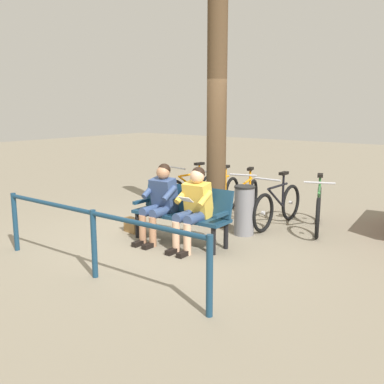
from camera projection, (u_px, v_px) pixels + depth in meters
The scene contains 13 objects.
ground_plane at pixel (168, 240), 7.01m from camera, with size 40.00×40.00×0.00m, color gray.
bench at pixel (183, 210), 6.83m from camera, with size 1.62×0.55×0.87m.
person_reading at pixel (194, 204), 6.49m from camera, with size 0.50×0.78×1.20m.
person_companion at pixel (160, 199), 6.86m from camera, with size 0.50×0.78×1.20m.
handbag at pixel (132, 225), 7.41m from camera, with size 0.30×0.14×0.24m, color olive.
tree_trunk at pixel (217, 106), 7.42m from camera, with size 0.33×0.33×4.13m, color #4C3823.
litter_bin at pixel (244, 210), 7.23m from camera, with size 0.34×0.34×0.81m.
bicycle_purple at pixel (318, 209), 7.51m from camera, with size 0.71×1.59×0.94m.
bicycle_red at pixel (278, 206), 7.77m from camera, with size 0.48×1.68×0.94m.
bicycle_green at pixel (248, 199), 8.28m from camera, with size 0.66×1.61×0.94m.
bicycle_blue at pixel (221, 196), 8.58m from camera, with size 0.48×1.67×0.94m.
bicycle_black at pixel (193, 191), 9.06m from camera, with size 0.49×1.66×0.94m.
railing_fence at pixel (93, 230), 5.38m from camera, with size 3.50×0.12×0.85m.
Camera 1 is at (-4.46, 5.06, 2.08)m, focal length 41.76 mm.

